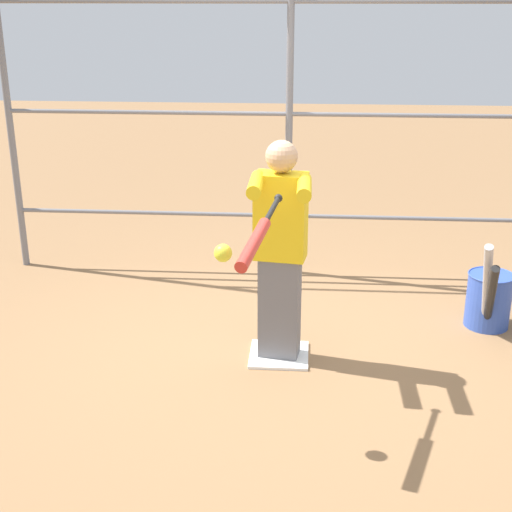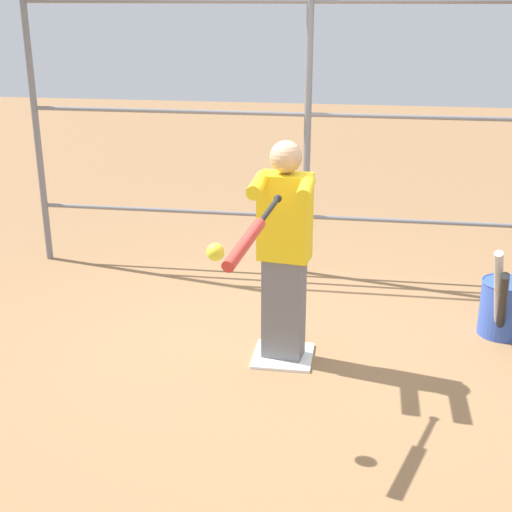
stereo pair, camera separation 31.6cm
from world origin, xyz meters
name	(u,v)px [view 1 (the left image)]	position (x,y,z in m)	size (l,w,h in m)	color
ground_plane	(279,356)	(0.00, 0.00, 0.00)	(24.00, 24.00, 0.00)	olive
home_plate	(279,355)	(0.00, 0.00, 0.01)	(0.40, 0.40, 0.02)	white
fence_backstop	(289,114)	(0.00, -1.60, 1.40)	(4.86, 0.06, 2.81)	slate
batter	(280,246)	(0.00, 0.02, 0.81)	(0.38, 0.54, 1.50)	slate
baseball_bat_swinging	(257,238)	(0.09, 0.87, 1.15)	(0.20, 0.81, 0.19)	black
softball_in_flight	(223,253)	(0.26, 0.90, 1.07)	(0.10, 0.10, 0.10)	yellow
bat_bucket	(489,299)	(-1.52, -0.57, 0.23)	(0.37, 0.71, 0.80)	#3351B2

